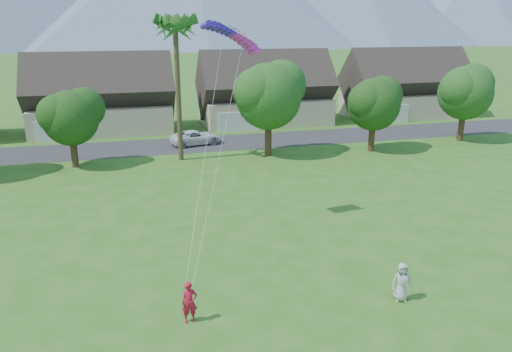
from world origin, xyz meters
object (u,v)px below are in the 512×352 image
object	(u,v)px
watcher	(402,282)
kite_flyer	(189,302)
parafoil_kite	(233,34)
parked_car	(196,137)

from	to	relation	value
watcher	kite_flyer	bearing A→B (deg)	-169.89
watcher	parafoil_kite	xyz separation A→B (m)	(-5.11, 10.67, 10.32)
kite_flyer	parafoil_kite	size ratio (longest dim) A/B	0.52
parked_car	parafoil_kite	world-z (taller)	parafoil_kite
kite_flyer	watcher	bearing A→B (deg)	-7.06
parked_car	parafoil_kite	bearing A→B (deg)	166.30
watcher	parafoil_kite	bearing A→B (deg)	130.29
kite_flyer	parafoil_kite	distance (m)	14.91
kite_flyer	watcher	xyz separation A→B (m)	(9.25, -0.74, 0.00)
watcher	parked_car	size ratio (longest dim) A/B	0.35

